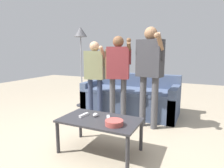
# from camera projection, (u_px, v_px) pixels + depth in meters

# --- Properties ---
(ground_plane) EXTENTS (12.00, 12.00, 0.00)m
(ground_plane) POSITION_uv_depth(u_px,v_px,m) (93.00, 143.00, 2.69)
(ground_plane) COLOR tan
(couch) EXTENTS (1.89, 0.86, 0.79)m
(couch) POSITION_uv_depth(u_px,v_px,m) (131.00, 99.00, 4.01)
(couch) COLOR #475675
(couch) RESTS_ON ground
(coffee_table) EXTENTS (0.99, 0.57, 0.43)m
(coffee_table) POSITION_uv_depth(u_px,v_px,m) (100.00, 123.00, 2.41)
(coffee_table) COLOR #2D2D33
(coffee_table) RESTS_ON ground
(snack_bowl) EXTENTS (0.21, 0.21, 0.06)m
(snack_bowl) POSITION_uv_depth(u_px,v_px,m) (114.00, 123.00, 2.20)
(snack_bowl) COLOR #B24C47
(snack_bowl) RESTS_ON coffee_table
(game_remote_nunchuk) EXTENTS (0.06, 0.09, 0.05)m
(game_remote_nunchuk) POSITION_uv_depth(u_px,v_px,m) (95.00, 115.00, 2.50)
(game_remote_nunchuk) COLOR white
(game_remote_nunchuk) RESTS_ON coffee_table
(floor_lamp) EXTENTS (0.29, 0.29, 1.80)m
(floor_lamp) POSITION_uv_depth(u_px,v_px,m) (81.00, 40.00, 4.32)
(floor_lamp) COLOR #2D2D33
(floor_lamp) RESTS_ON ground
(player_left) EXTENTS (0.45, 0.31, 1.44)m
(player_left) POSITION_uv_depth(u_px,v_px,m) (95.00, 71.00, 3.59)
(player_left) COLOR #2D3856
(player_left) RESTS_ON ground
(player_center) EXTENTS (0.48, 0.29, 1.52)m
(player_center) POSITION_uv_depth(u_px,v_px,m) (118.00, 69.00, 3.34)
(player_center) COLOR #47474C
(player_center) RESTS_ON ground
(player_right) EXTENTS (0.47, 0.45, 1.64)m
(player_right) POSITION_uv_depth(u_px,v_px,m) (150.00, 66.00, 3.10)
(player_right) COLOR #47474C
(player_right) RESTS_ON ground
(game_remote_wand_near) EXTENTS (0.10, 0.16, 0.03)m
(game_remote_wand_near) POSITION_uv_depth(u_px,v_px,m) (108.00, 118.00, 2.40)
(game_remote_wand_near) COLOR white
(game_remote_wand_near) RESTS_ON coffee_table
(game_remote_wand_far) EXTENTS (0.05, 0.16, 0.03)m
(game_remote_wand_far) POSITION_uv_depth(u_px,v_px,m) (84.00, 115.00, 2.51)
(game_remote_wand_far) COLOR white
(game_remote_wand_far) RESTS_ON coffee_table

